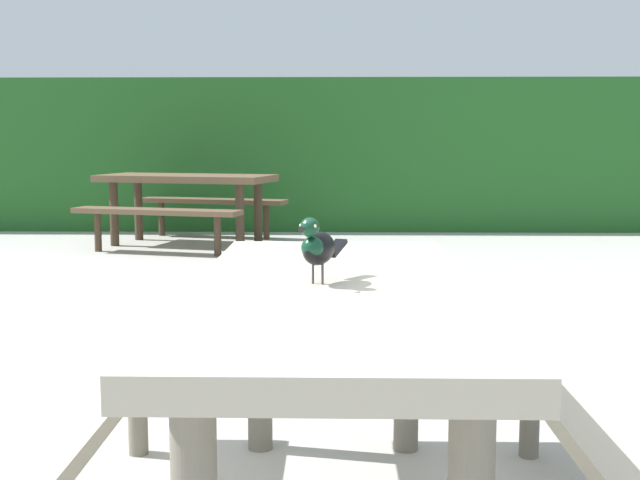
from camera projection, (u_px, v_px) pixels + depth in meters
hedge_wall at (310, 154)px, 10.58m from camera, size 28.00×1.41×1.83m
picnic_table_foreground at (333, 349)px, 2.29m from camera, size 1.69×1.80×0.74m
bird_grackle at (317, 246)px, 2.23m from camera, size 0.14×0.27×0.18m
picnic_table_mid_left at (186, 192)px, 8.74m from camera, size 2.08×2.05×0.74m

